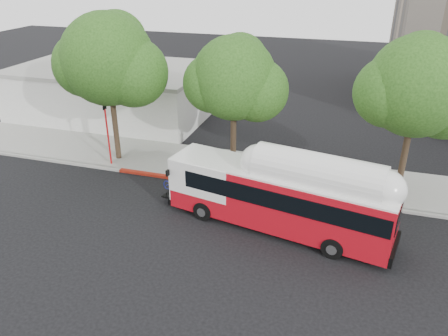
% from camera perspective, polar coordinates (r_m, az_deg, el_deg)
% --- Properties ---
extents(ground, '(120.00, 120.00, 0.00)m').
position_cam_1_polar(ground, '(23.03, -0.55, -7.07)').
color(ground, black).
rests_on(ground, ground).
extents(sidewalk, '(60.00, 5.00, 0.15)m').
position_cam_1_polar(sidewalk, '(28.47, 3.39, -0.15)').
color(sidewalk, gray).
rests_on(sidewalk, ground).
extents(curb_strip, '(60.00, 0.30, 0.15)m').
position_cam_1_polar(curb_strip, '(26.22, 2.02, -2.52)').
color(curb_strip, gray).
rests_on(curb_strip, ground).
extents(red_curb_segment, '(10.00, 0.32, 0.16)m').
position_cam_1_polar(red_curb_segment, '(27.05, -4.12, -1.63)').
color(red_curb_segment, '#A02011').
rests_on(red_curb_segment, ground).
extents(street_tree_left, '(6.67, 5.80, 9.74)m').
position_cam_1_polar(street_tree_left, '(28.61, -14.01, 13.13)').
color(street_tree_left, '#2D2116').
rests_on(street_tree_left, ground).
extents(street_tree_mid, '(5.75, 5.00, 8.62)m').
position_cam_1_polar(street_tree_mid, '(26.19, 2.21, 11.17)').
color(street_tree_mid, '#2D2116').
rests_on(street_tree_mid, ground).
extents(street_tree_right, '(6.21, 5.40, 9.18)m').
position_cam_1_polar(street_tree_right, '(25.34, 24.87, 9.15)').
color(street_tree_right, '#2D2116').
rests_on(street_tree_right, ground).
extents(low_commercial_bldg, '(16.20, 10.20, 4.25)m').
position_cam_1_polar(low_commercial_bldg, '(39.43, -14.15, 9.75)').
color(low_commercial_bldg, silver).
rests_on(low_commercial_bldg, ground).
extents(transit_bus, '(12.38, 4.61, 3.61)m').
position_cam_1_polar(transit_bus, '(21.88, 7.23, -4.04)').
color(transit_bus, '#B60C18').
rests_on(transit_bus, ground).
extents(signal_pole, '(0.12, 0.39, 4.15)m').
position_cam_1_polar(signal_pole, '(29.25, -14.91, 4.10)').
color(signal_pole, red).
rests_on(signal_pole, ground).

